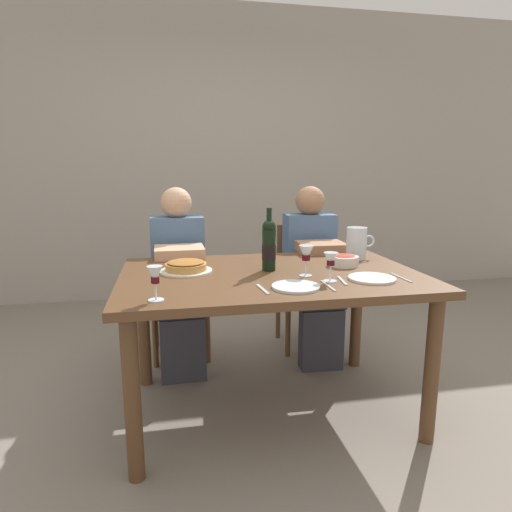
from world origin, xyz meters
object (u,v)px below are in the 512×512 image
object	(u,v)px
dining_table	(271,290)
wine_glass_left_diner	(355,237)
salad_bowl	(344,260)
diner_left	(179,274)
water_pitcher	(357,245)
wine_glass_spare	(331,261)
wine_bottle	(270,245)
chair_left	(179,283)
diner_right	(313,268)
dinner_plate_left_setting	(296,287)
dinner_plate_right_setting	(372,278)
baked_tart	(186,267)
chair_right	(304,277)
wine_glass_centre	(155,277)
wine_glass_right_diner	(306,255)

from	to	relation	value
dining_table	wine_glass_left_diner	bearing A→B (deg)	33.58
salad_bowl	diner_left	distance (m)	1.06
water_pitcher	wine_glass_spare	size ratio (longest dim) A/B	1.33
wine_bottle	chair_left	size ratio (longest dim) A/B	0.37
dining_table	chair_left	distance (m)	1.02
salad_bowl	diner_right	size ratio (longest dim) A/B	0.14
water_pitcher	dining_table	bearing A→B (deg)	-157.12
dinner_plate_left_setting	dinner_plate_right_setting	distance (m)	0.40
chair_left	diner_right	bearing A→B (deg)	163.48
baked_tart	diner_left	distance (m)	0.59
dinner_plate_right_setting	diner_left	bearing A→B (deg)	134.85
wine_glass_left_diner	dinner_plate_left_setting	distance (m)	0.95
wine_glass_spare	chair_right	distance (m)	1.19
water_pitcher	chair_right	world-z (taller)	water_pitcher
salad_bowl	wine_glass_spare	xyz separation A→B (m)	(-0.19, -0.30, 0.07)
wine_glass_spare	dinner_plate_left_setting	size ratio (longest dim) A/B	0.65
chair_right	wine_glass_centre	bearing A→B (deg)	53.69
dinner_plate_left_setting	dining_table	bearing A→B (deg)	97.93
wine_glass_left_diner	wine_glass_right_diner	bearing A→B (deg)	-132.72
water_pitcher	wine_glass_spare	xyz separation A→B (m)	(-0.34, -0.47, 0.02)
dining_table	wine_glass_spare	world-z (taller)	wine_glass_spare
dinner_plate_right_setting	chair_right	distance (m)	1.15
salad_bowl	wine_glass_right_diner	distance (m)	0.34
salad_bowl	chair_left	world-z (taller)	chair_left
baked_tart	wine_glass_right_diner	xyz separation A→B (m)	(0.57, -0.20, 0.08)
wine_glass_right_diner	diner_left	bearing A→B (deg)	128.14
wine_bottle	baked_tart	xyz separation A→B (m)	(-0.43, 0.05, -0.11)
baked_tart	dinner_plate_left_setting	bearing A→B (deg)	-40.83
chair_left	chair_right	distance (m)	0.91
wine_glass_spare	water_pitcher	bearing A→B (deg)	54.30
chair_right	diner_right	xyz separation A→B (m)	(-0.01, -0.24, 0.12)
diner_left	diner_right	size ratio (longest dim) A/B	1.00
dining_table	baked_tart	bearing A→B (deg)	167.24
wine_glass_centre	chair_left	bearing A→B (deg)	85.15
wine_glass_spare	dinner_plate_right_setting	world-z (taller)	wine_glass_spare
wine_bottle	wine_glass_centre	world-z (taller)	wine_bottle
wine_bottle	salad_bowl	xyz separation A→B (m)	(0.42, 0.03, -0.10)
wine_glass_centre	chair_left	xyz separation A→B (m)	(0.11, 1.27, -0.36)
salad_bowl	wine_glass_right_diner	xyz separation A→B (m)	(-0.27, -0.18, 0.07)
wine_bottle	wine_glass_centre	distance (m)	0.70
dinner_plate_left_setting	dinner_plate_right_setting	size ratio (longest dim) A/B	0.96
dining_table	chair_left	world-z (taller)	chair_left
diner_left	chair_right	bearing A→B (deg)	-167.08
dining_table	wine_glass_left_diner	xyz separation A→B (m)	(0.64, 0.43, 0.19)
chair_right	water_pitcher	bearing A→B (deg)	102.54
diner_right	water_pitcher	bearing A→B (deg)	109.24
wine_glass_left_diner	baked_tart	bearing A→B (deg)	-162.74
dinner_plate_left_setting	chair_right	world-z (taller)	chair_right
chair_left	dining_table	bearing A→B (deg)	115.78
dining_table	diner_left	bearing A→B (deg)	124.21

